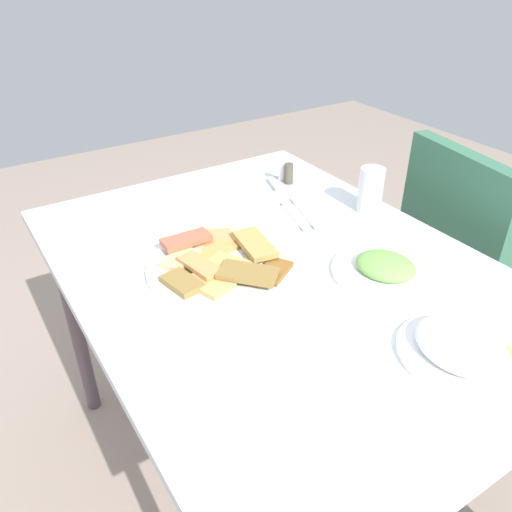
{
  "coord_description": "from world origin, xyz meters",
  "views": [
    {
      "loc": [
        0.79,
        -0.57,
        1.38
      ],
      "look_at": [
        -0.02,
        -0.05,
        0.77
      ],
      "focal_mm": 35.82,
      "sensor_mm": 36.0,
      "label": 1
    }
  ],
  "objects_px": {
    "soda_can": "(371,190)",
    "dining_table": "(277,293)",
    "salad_plate_greens": "(461,347)",
    "dining_chair": "(468,269)",
    "salad_plate_rice": "(385,269)",
    "condiment_caddy": "(285,178)",
    "spoon": "(304,212)",
    "fork": "(293,215)",
    "pide_platter": "(221,264)",
    "paper_napkin": "(299,215)"
  },
  "relations": [
    {
      "from": "salad_plate_rice",
      "to": "condiment_caddy",
      "type": "distance_m",
      "value": 0.52
    },
    {
      "from": "paper_napkin",
      "to": "spoon",
      "type": "relative_size",
      "value": 0.66
    },
    {
      "from": "pide_platter",
      "to": "paper_napkin",
      "type": "height_order",
      "value": "pide_platter"
    },
    {
      "from": "pide_platter",
      "to": "salad_plate_rice",
      "type": "height_order",
      "value": "same"
    },
    {
      "from": "pide_platter",
      "to": "spoon",
      "type": "relative_size",
      "value": 1.83
    },
    {
      "from": "soda_can",
      "to": "spoon",
      "type": "height_order",
      "value": "soda_can"
    },
    {
      "from": "dining_table",
      "to": "salad_plate_rice",
      "type": "xyz_separation_m",
      "value": [
        0.15,
        0.18,
        0.09
      ]
    },
    {
      "from": "soda_can",
      "to": "salad_plate_rice",
      "type": "bearing_deg",
      "value": -36.5
    },
    {
      "from": "pide_platter",
      "to": "condiment_caddy",
      "type": "distance_m",
      "value": 0.49
    },
    {
      "from": "dining_chair",
      "to": "dining_table",
      "type": "bearing_deg",
      "value": -92.95
    },
    {
      "from": "dining_table",
      "to": "salad_plate_greens",
      "type": "height_order",
      "value": "salad_plate_greens"
    },
    {
      "from": "dining_chair",
      "to": "spoon",
      "type": "height_order",
      "value": "dining_chair"
    },
    {
      "from": "pide_platter",
      "to": "spoon",
      "type": "distance_m",
      "value": 0.34
    },
    {
      "from": "salad_plate_rice",
      "to": "fork",
      "type": "xyz_separation_m",
      "value": [
        -0.33,
        -0.01,
        -0.01
      ]
    },
    {
      "from": "pide_platter",
      "to": "salad_plate_greens",
      "type": "xyz_separation_m",
      "value": [
        0.47,
        0.22,
        0.01
      ]
    },
    {
      "from": "salad_plate_greens",
      "to": "soda_can",
      "type": "xyz_separation_m",
      "value": [
        -0.51,
        0.26,
        0.04
      ]
    },
    {
      "from": "pide_platter",
      "to": "salad_plate_rice",
      "type": "xyz_separation_m",
      "value": [
        0.21,
        0.3,
        0.0
      ]
    },
    {
      "from": "dining_table",
      "to": "salad_plate_greens",
      "type": "distance_m",
      "value": 0.44
    },
    {
      "from": "dining_chair",
      "to": "fork",
      "type": "relative_size",
      "value": 5.23
    },
    {
      "from": "fork",
      "to": "salad_plate_greens",
      "type": "bearing_deg",
      "value": 8.58
    },
    {
      "from": "salad_plate_greens",
      "to": "fork",
      "type": "bearing_deg",
      "value": 173.88
    },
    {
      "from": "soda_can",
      "to": "dining_table",
      "type": "bearing_deg",
      "value": -75.23
    },
    {
      "from": "salad_plate_rice",
      "to": "dining_chair",
      "type": "bearing_deg",
      "value": 102.79
    },
    {
      "from": "dining_chair",
      "to": "salad_plate_rice",
      "type": "bearing_deg",
      "value": -77.21
    },
    {
      "from": "salad_plate_greens",
      "to": "soda_can",
      "type": "distance_m",
      "value": 0.58
    },
    {
      "from": "salad_plate_greens",
      "to": "fork",
      "type": "xyz_separation_m",
      "value": [
        -0.59,
        0.06,
        -0.01
      ]
    },
    {
      "from": "dining_table",
      "to": "dining_chair",
      "type": "xyz_separation_m",
      "value": [
        0.04,
        0.7,
        -0.16
      ]
    },
    {
      "from": "soda_can",
      "to": "paper_napkin",
      "type": "distance_m",
      "value": 0.2
    },
    {
      "from": "pide_platter",
      "to": "fork",
      "type": "distance_m",
      "value": 0.31
    },
    {
      "from": "pide_platter",
      "to": "salad_plate_rice",
      "type": "bearing_deg",
      "value": 54.52
    },
    {
      "from": "dining_table",
      "to": "salad_plate_greens",
      "type": "bearing_deg",
      "value": 14.39
    },
    {
      "from": "soda_can",
      "to": "fork",
      "type": "xyz_separation_m",
      "value": [
        -0.08,
        -0.2,
        -0.06
      ]
    },
    {
      "from": "dining_chair",
      "to": "salad_plate_greens",
      "type": "height_order",
      "value": "dining_chair"
    },
    {
      "from": "dining_table",
      "to": "pide_platter",
      "type": "relative_size",
      "value": 3.53
    },
    {
      "from": "condiment_caddy",
      "to": "spoon",
      "type": "bearing_deg",
      "value": -20.28
    },
    {
      "from": "dining_table",
      "to": "spoon",
      "type": "height_order",
      "value": "spoon"
    },
    {
      "from": "fork",
      "to": "condiment_caddy",
      "type": "distance_m",
      "value": 0.21
    },
    {
      "from": "dining_chair",
      "to": "condiment_caddy",
      "type": "relative_size",
      "value": 8.0
    },
    {
      "from": "fork",
      "to": "spoon",
      "type": "distance_m",
      "value": 0.04
    },
    {
      "from": "soda_can",
      "to": "dining_chair",
      "type": "bearing_deg",
      "value": 68.28
    },
    {
      "from": "dining_table",
      "to": "dining_chair",
      "type": "relative_size",
      "value": 1.34
    },
    {
      "from": "dining_table",
      "to": "paper_napkin",
      "type": "relative_size",
      "value": 9.81
    },
    {
      "from": "salad_plate_rice",
      "to": "spoon",
      "type": "xyz_separation_m",
      "value": [
        -0.33,
        0.02,
        -0.01
      ]
    },
    {
      "from": "pide_platter",
      "to": "fork",
      "type": "height_order",
      "value": "pide_platter"
    },
    {
      "from": "dining_table",
      "to": "salad_plate_rice",
      "type": "height_order",
      "value": "salad_plate_rice"
    },
    {
      "from": "dining_chair",
      "to": "paper_napkin",
      "type": "distance_m",
      "value": 0.6
    },
    {
      "from": "dining_chair",
      "to": "soda_can",
      "type": "xyz_separation_m",
      "value": [
        -0.13,
        -0.33,
        0.3
      ]
    },
    {
      "from": "fork",
      "to": "salad_plate_rice",
      "type": "bearing_deg",
      "value": 16.78
    },
    {
      "from": "dining_chair",
      "to": "salad_plate_greens",
      "type": "xyz_separation_m",
      "value": [
        0.38,
        -0.59,
        0.26
      ]
    },
    {
      "from": "paper_napkin",
      "to": "fork",
      "type": "bearing_deg",
      "value": -90.0
    }
  ]
}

